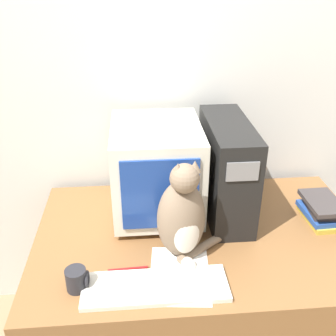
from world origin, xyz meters
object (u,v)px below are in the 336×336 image
object	(u,v)px
cat	(182,217)
book_stack	(322,210)
mug	(77,279)
computer_tower	(226,169)
pen	(128,269)
keyboard	(155,287)
crt_monitor	(157,170)

from	to	relation	value
cat	book_stack	xyz separation A→B (m)	(0.63, 0.17, -0.13)
mug	computer_tower	bearing A→B (deg)	35.81
pen	book_stack	bearing A→B (deg)	16.24
computer_tower	pen	world-z (taller)	computer_tower
cat	keyboard	bearing A→B (deg)	-135.11
cat	crt_monitor	bearing A→B (deg)	91.46
keyboard	pen	world-z (taller)	keyboard
computer_tower	mug	size ratio (longest dim) A/B	5.83
crt_monitor	book_stack	bearing A→B (deg)	-10.43
computer_tower	book_stack	size ratio (longest dim) A/B	2.21
book_stack	cat	bearing A→B (deg)	-164.55
keyboard	cat	bearing A→B (deg)	57.23
cat	mug	xyz separation A→B (m)	(-0.37, -0.15, -0.13)
cat	book_stack	world-z (taller)	cat
crt_monitor	pen	xyz separation A→B (m)	(-0.13, -0.37, -0.20)
book_stack	pen	world-z (taller)	book_stack
cat	book_stack	size ratio (longest dim) A/B	1.89
computer_tower	pen	bearing A→B (deg)	-140.41
pen	computer_tower	bearing A→B (deg)	39.59
pen	cat	bearing A→B (deg)	18.60
crt_monitor	keyboard	xyz separation A→B (m)	(-0.04, -0.48, -0.20)
pen	mug	xyz separation A→B (m)	(-0.17, -0.08, 0.04)
computer_tower	cat	world-z (taller)	computer_tower
crt_monitor	mug	world-z (taller)	crt_monitor
computer_tower	keyboard	size ratio (longest dim) A/B	0.95
book_stack	pen	bearing A→B (deg)	-163.76
book_stack	keyboard	bearing A→B (deg)	-154.91
keyboard	cat	size ratio (longest dim) A/B	1.23
mug	keyboard	bearing A→B (deg)	-5.67
cat	book_stack	bearing A→B (deg)	3.11
keyboard	mug	bearing A→B (deg)	174.33
cat	mug	bearing A→B (deg)	-170.99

